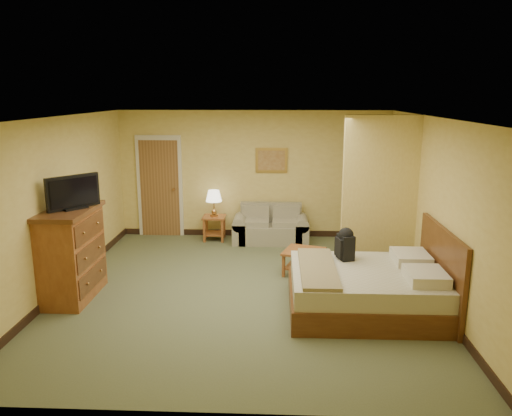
# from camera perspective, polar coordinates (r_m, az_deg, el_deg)

# --- Properties ---
(floor) EXTENTS (6.00, 6.00, 0.00)m
(floor) POSITION_cam_1_polar(r_m,az_deg,el_deg) (7.70, -1.35, -9.36)
(floor) COLOR #545B3B
(floor) RESTS_ON ground
(ceiling) EXTENTS (6.00, 6.00, 0.00)m
(ceiling) POSITION_cam_1_polar(r_m,az_deg,el_deg) (7.13, -1.47, 10.34)
(ceiling) COLOR white
(ceiling) RESTS_ON back_wall
(back_wall) EXTENTS (5.50, 0.02, 2.60)m
(back_wall) POSITION_cam_1_polar(r_m,az_deg,el_deg) (10.25, -0.26, 3.84)
(back_wall) COLOR #D9BC5C
(back_wall) RESTS_ON floor
(left_wall) EXTENTS (0.02, 6.00, 2.60)m
(left_wall) POSITION_cam_1_polar(r_m,az_deg,el_deg) (7.98, -21.51, 0.30)
(left_wall) COLOR #D9BC5C
(left_wall) RESTS_ON floor
(right_wall) EXTENTS (0.02, 6.00, 2.60)m
(right_wall) POSITION_cam_1_polar(r_m,az_deg,el_deg) (7.63, 19.66, -0.11)
(right_wall) COLOR #D9BC5C
(right_wall) RESTS_ON floor
(partition) EXTENTS (1.20, 0.15, 2.60)m
(partition) POSITION_cam_1_polar(r_m,az_deg,el_deg) (8.36, 13.91, 1.37)
(partition) COLOR #D9BC5C
(partition) RESTS_ON floor
(door) EXTENTS (0.94, 0.16, 2.10)m
(door) POSITION_cam_1_polar(r_m,az_deg,el_deg) (10.54, -10.92, 2.38)
(door) COLOR beige
(door) RESTS_ON floor
(baseboard) EXTENTS (5.50, 0.02, 0.12)m
(baseboard) POSITION_cam_1_polar(r_m,az_deg,el_deg) (10.51, -0.25, -2.86)
(baseboard) COLOR black
(baseboard) RESTS_ON floor
(loveseat) EXTENTS (1.51, 0.70, 0.76)m
(loveseat) POSITION_cam_1_polar(r_m,az_deg,el_deg) (10.04, 1.69, -2.51)
(loveseat) COLOR gray
(loveseat) RESTS_ON floor
(side_table) EXTENTS (0.45, 0.45, 0.50)m
(side_table) POSITION_cam_1_polar(r_m,az_deg,el_deg) (10.18, -4.79, -1.86)
(side_table) COLOR brown
(side_table) RESTS_ON floor
(table_lamp) EXTENTS (0.32, 0.32, 0.53)m
(table_lamp) POSITION_cam_1_polar(r_m,az_deg,el_deg) (10.05, -4.85, 1.31)
(table_lamp) COLOR #B07C41
(table_lamp) RESTS_ON side_table
(coffee_table) EXTENTS (0.78, 0.78, 0.40)m
(coffee_table) POSITION_cam_1_polar(r_m,az_deg,el_deg) (8.32, 5.49, -5.59)
(coffee_table) COLOR brown
(coffee_table) RESTS_ON floor
(wall_picture) EXTENTS (0.65, 0.04, 0.50)m
(wall_picture) POSITION_cam_1_polar(r_m,az_deg,el_deg) (10.17, 1.78, 5.47)
(wall_picture) COLOR #B78E3F
(wall_picture) RESTS_ON back_wall
(dresser) EXTENTS (0.66, 1.25, 1.33)m
(dresser) POSITION_cam_1_polar(r_m,az_deg,el_deg) (7.70, -20.35, -4.88)
(dresser) COLOR brown
(dresser) RESTS_ON floor
(tv) EXTENTS (0.54, 0.64, 0.48)m
(tv) POSITION_cam_1_polar(r_m,az_deg,el_deg) (7.45, -20.17, 1.60)
(tv) COLOR black
(tv) RESTS_ON dresser
(bed) EXTENTS (2.15, 1.82, 1.18)m
(bed) POSITION_cam_1_polar(r_m,az_deg,el_deg) (7.10, 13.22, -8.92)
(bed) COLOR #4D2812
(bed) RESTS_ON floor
(backpack) EXTENTS (0.25, 0.31, 0.47)m
(backpack) POSITION_cam_1_polar(r_m,az_deg,el_deg) (7.32, 10.21, -3.92)
(backpack) COLOR black
(backpack) RESTS_ON bed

